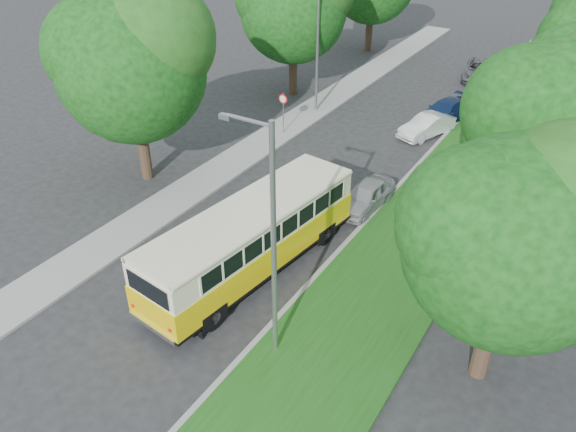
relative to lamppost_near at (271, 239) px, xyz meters
The scene contains 13 objects.
ground 6.56m from the lamppost_near, 149.28° to the left, with size 120.00×120.00×0.00m, color #252527.
curb 8.66m from the lamppost_near, 94.62° to the left, with size 0.20×70.00×0.15m, color gray.
grass_verge 8.82m from the lamppost_near, 76.91° to the left, with size 4.50×70.00×0.13m, color #1C4E14.
sidewalk 12.49m from the lamppost_near, 140.22° to the left, with size 2.20×70.00×0.12m, color gray.
treeline 20.58m from the lamppost_near, 92.96° to the left, with size 24.27×41.91×9.46m.
lamppost_near is the anchor object (origin of this frame).
lamppost_far 20.53m from the lamppost_near, 115.71° to the left, with size 1.71×0.16×7.50m.
warning_sign 17.10m from the lamppost_near, 121.02° to the left, with size 0.56×0.10×2.50m.
vintage_bus 5.13m from the lamppost_near, 133.55° to the left, with size 2.52×9.78×2.91m, color yellow, non-canonical shape.
car_silver 10.37m from the lamppost_near, 97.17° to the left, with size 1.48×3.68×1.25m, color #A3A4A8.
car_white 19.05m from the lamppost_near, 94.94° to the left, with size 1.30×3.72×1.23m, color white.
car_blue 21.60m from the lamppost_near, 93.75° to the left, with size 1.79×4.41×1.28m, color navy.
car_grey 30.40m from the lamppost_near, 93.40° to the left, with size 2.16×4.68×1.30m, color #5A5C62.
Camera 1 is at (11.50, -13.37, 13.49)m, focal length 35.00 mm.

